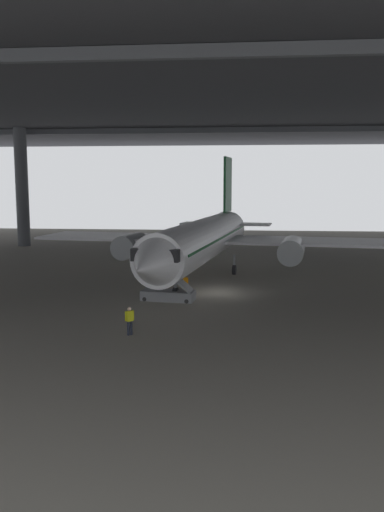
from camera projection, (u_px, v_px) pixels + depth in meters
The scene contains 6 objects.
ground_plane at pixel (213, 292), 40.55m from camera, with size 110.00×110.00×0.00m, color gray.
hangar_structure at pixel (221, 103), 51.98m from camera, with size 121.00×99.00×16.63m.
airplane_main at pixel (204, 239), 46.69m from camera, with size 34.14×35.08×11.05m.
boarding_stairs at pixel (167, 290), 37.79m from camera, with size 4.27×2.00×4.57m.
crew_worker_near_nose at pixel (130, 319), 29.03m from camera, with size 0.44×0.40×1.57m.
crew_worker_by_stairs at pixel (185, 284), 39.45m from camera, with size 0.45×0.40×1.55m.
Camera 1 is at (2.24, -39.77, 8.22)m, focal length 37.42 mm.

